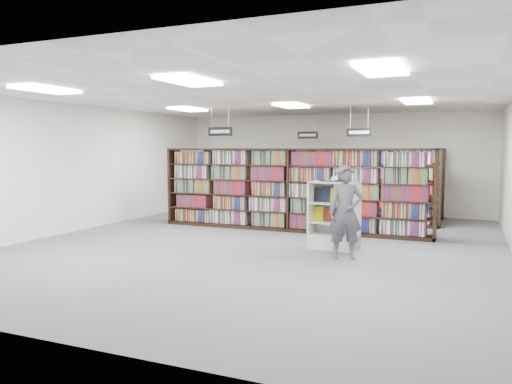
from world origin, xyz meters
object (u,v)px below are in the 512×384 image
at_px(open_book, 337,180).
at_px(shopper, 346,212).
at_px(endcap_display, 334,226).
at_px(bookshelf_row_near, 291,190).

xyz_separation_m(open_book, shopper, (0.40, -0.88, -0.55)).
height_order(endcap_display, open_book, open_book).
bearing_deg(bookshelf_row_near, shopper, -53.22).
height_order(open_book, shopper, shopper).
xyz_separation_m(bookshelf_row_near, endcap_display, (1.60, -1.85, -0.57)).
height_order(bookshelf_row_near, endcap_display, bookshelf_row_near).
xyz_separation_m(endcap_display, shopper, (0.42, -0.85, 0.41)).
bearing_deg(shopper, open_book, 93.73).
distance_m(bookshelf_row_near, endcap_display, 2.51).
relative_size(bookshelf_row_near, open_book, 9.69).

